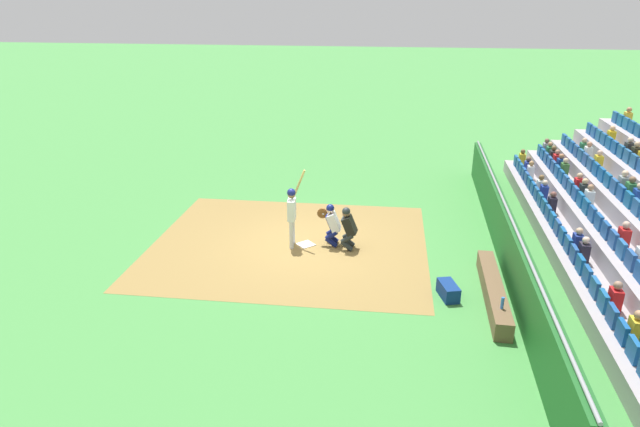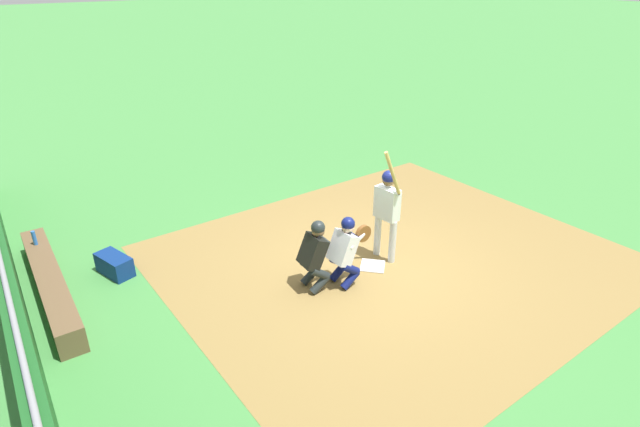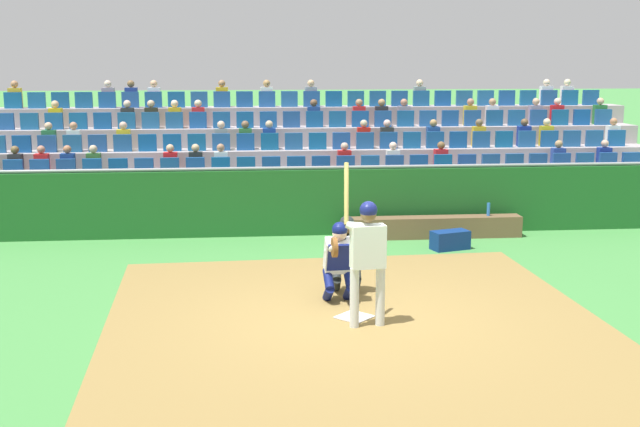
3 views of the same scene
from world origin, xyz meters
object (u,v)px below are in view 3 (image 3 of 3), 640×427
at_px(catcher_crouching, 338,257).
at_px(dugout_bench, 433,227).
at_px(batter_at_plate, 367,249).
at_px(water_bottle_on_bench, 488,209).
at_px(home_plate_umpire, 346,250).
at_px(home_plate_marker, 354,317).
at_px(equipment_duffel_bag, 450,240).

bearing_deg(catcher_crouching, dugout_bench, -120.09).
relative_size(batter_at_plate, water_bottle_on_bench, 8.37).
distance_m(home_plate_umpire, dugout_bench, 4.50).
bearing_deg(catcher_crouching, batter_at_plate, 103.09).
bearing_deg(catcher_crouching, home_plate_umpire, -110.35).
xyz_separation_m(home_plate_marker, batter_at_plate, (-0.12, 0.38, 1.10)).
distance_m(catcher_crouching, dugout_bench, 5.03).
bearing_deg(water_bottle_on_bench, batter_at_plate, 57.95).
bearing_deg(water_bottle_on_bench, home_plate_marker, 55.20).
height_order(home_plate_marker, home_plate_umpire, home_plate_umpire).
xyz_separation_m(batter_at_plate, catcher_crouching, (0.26, -1.13, -0.40)).
xyz_separation_m(home_plate_umpire, water_bottle_on_bench, (-3.50, -3.83, -0.13)).
xyz_separation_m(batter_at_plate, dugout_bench, (-2.25, -5.46, -0.90)).
relative_size(catcher_crouching, equipment_duffel_bag, 1.77).
relative_size(batter_at_plate, dugout_bench, 0.62).
bearing_deg(dugout_bench, equipment_duffel_bag, 94.80).
distance_m(batter_at_plate, equipment_duffel_bag, 5.06).
bearing_deg(dugout_bench, home_plate_umpire, 58.73).
bearing_deg(home_plate_marker, home_plate_umpire, -91.96).
relative_size(water_bottle_on_bench, equipment_duffel_bag, 0.37).
height_order(catcher_crouching, dugout_bench, catcher_crouching).
distance_m(water_bottle_on_bench, equipment_duffel_bag, 1.58).
distance_m(home_plate_marker, dugout_bench, 5.61).
xyz_separation_m(dugout_bench, water_bottle_on_bench, (-1.18, -0.01, 0.36)).
relative_size(catcher_crouching, water_bottle_on_bench, 4.74).
distance_m(batter_at_plate, home_plate_umpire, 1.69).
bearing_deg(dugout_bench, catcher_crouching, 59.91).
bearing_deg(dugout_bench, batter_at_plate, 67.62).
height_order(home_plate_umpire, water_bottle_on_bench, home_plate_umpire).
xyz_separation_m(batter_at_plate, home_plate_umpire, (0.07, -1.64, -0.42)).
bearing_deg(home_plate_marker, water_bottle_on_bench, -124.80).
height_order(batter_at_plate, water_bottle_on_bench, batter_at_plate).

